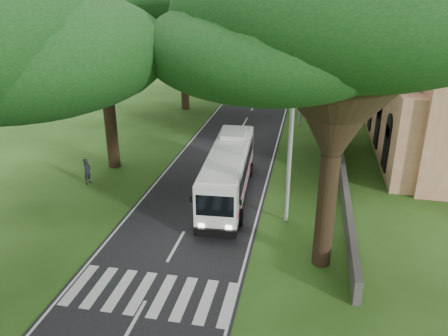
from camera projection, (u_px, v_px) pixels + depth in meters
name	position (u px, v px, depth m)	size (l,w,h in m)	color
ground	(164.00, 268.00, 21.27)	(140.00, 140.00, 0.00)	#284B15
road	(244.00, 125.00, 43.96)	(8.00, 120.00, 0.04)	black
crosswalk	(150.00, 294.00, 19.46)	(8.00, 3.00, 0.01)	silver
property_wall	(336.00, 127.00, 41.19)	(0.35, 50.00, 1.20)	#383533
pole_near	(290.00, 154.00, 24.13)	(1.60, 0.24, 8.00)	gray
pole_mid	(302.00, 83.00, 42.29)	(1.60, 0.24, 8.00)	gray
pole_far	(307.00, 55.00, 60.44)	(1.60, 0.24, 8.00)	gray
tree_l_mida	(98.00, 4.00, 29.18)	(15.07, 15.07, 15.04)	black
tree_l_midb	(182.00, 10.00, 45.84)	(16.17, 16.17, 14.13)	black
tree_r_near	(345.00, 17.00, 17.34)	(14.00, 14.00, 14.69)	black
tree_r_mida	(337.00, 17.00, 33.95)	(15.33, 15.33, 13.94)	black
coach_bus	(229.00, 171.00, 28.10)	(3.11, 11.25, 3.28)	white
distant_car_a	(257.00, 84.00, 59.08)	(1.66, 4.13, 1.41)	silver
distant_car_b	(260.00, 74.00, 66.68)	(1.26, 3.62, 1.19)	navy
distant_car_c	(284.00, 63.00, 77.20)	(1.69, 4.15, 1.20)	maroon
pedestrian	(87.00, 171.00, 30.26)	(0.67, 0.44, 1.85)	black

